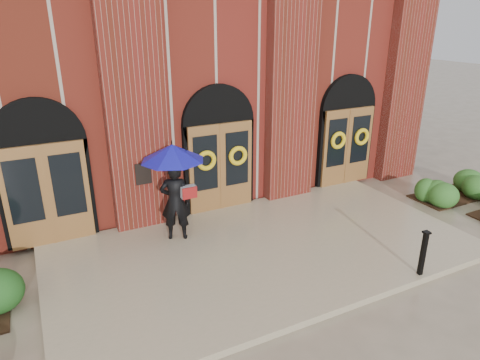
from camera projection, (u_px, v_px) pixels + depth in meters
ground at (268, 255)px, 10.24m from camera, size 90.00×90.00×0.00m
landing at (265, 250)px, 10.34m from camera, size 10.00×5.30×0.15m
church_building at (155, 68)px, 16.32m from camera, size 16.20×12.53×7.00m
man_with_umbrella at (174, 174)px, 10.17m from camera, size 1.98×1.98×2.43m
metal_post at (423, 252)px, 9.05m from camera, size 0.15×0.15×1.03m
hedge_wall_right at (457, 185)px, 13.57m from camera, size 2.73×1.09×0.70m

